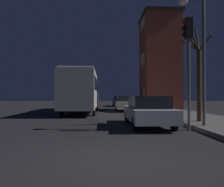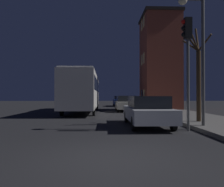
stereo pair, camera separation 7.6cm
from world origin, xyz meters
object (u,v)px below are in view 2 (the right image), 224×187
at_px(bus, 83,89).
at_px(car_mid_lane, 126,103).
at_px(bare_tree, 198,74).
at_px(car_far_lane, 120,101).
at_px(car_near_lane, 147,110).
at_px(streetlamp, 196,38).
at_px(traffic_light, 187,50).

xyz_separation_m(bus, car_mid_lane, (4.03, 0.97, -1.31)).
relative_size(bare_tree, car_far_lane, 1.10).
bearing_deg(bare_tree, car_near_lane, -170.33).
relative_size(car_near_lane, car_far_lane, 1.01).
bearing_deg(bus, car_near_lane, -67.01).
relative_size(bus, car_far_lane, 2.49).
xyz_separation_m(streetlamp, bare_tree, (0.77, 1.60, -1.44)).
xyz_separation_m(traffic_light, car_far_lane, (-1.25, 22.35, -2.63)).
distance_m(traffic_light, car_near_lane, 3.36).
distance_m(traffic_light, bus, 12.35).
height_order(traffic_light, car_mid_lane, traffic_light).
distance_m(bus, car_far_lane, 12.17).
height_order(bare_tree, car_far_lane, bare_tree).
bearing_deg(car_far_lane, bus, -110.31).
bearing_deg(car_far_lane, streetlamp, -85.39).
bearing_deg(car_near_lane, streetlamp, -30.28).
height_order(car_mid_lane, car_far_lane, car_mid_lane).
bearing_deg(car_near_lane, bus, 112.99).
height_order(car_near_lane, car_mid_lane, car_mid_lane).
bearing_deg(streetlamp, car_near_lane, 149.72).
bearing_deg(car_near_lane, bare_tree, 9.67).
bearing_deg(car_mid_lane, streetlamp, -80.47).
bearing_deg(bare_tree, streetlamp, -115.66).
height_order(bus, car_far_lane, bus).
bearing_deg(bus, bare_tree, -53.23).
distance_m(streetlamp, traffic_light, 0.89).
relative_size(bare_tree, car_near_lane, 1.09).
bearing_deg(car_near_lane, car_mid_lane, 89.99).
distance_m(streetlamp, bare_tree, 2.29).
height_order(car_near_lane, car_far_lane, car_far_lane).
height_order(traffic_light, bare_tree, bare_tree).
xyz_separation_m(bare_tree, car_mid_lane, (-2.72, 10.00, -1.81)).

